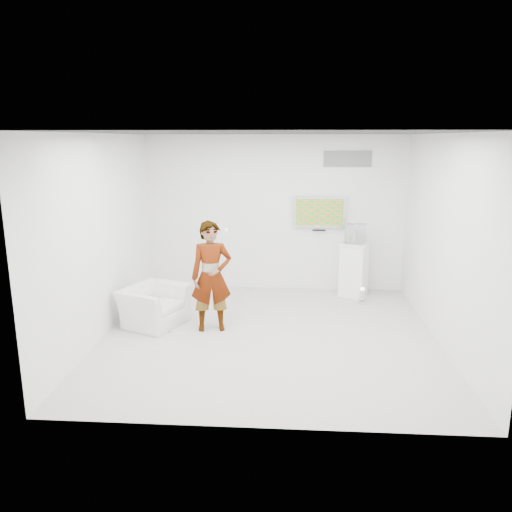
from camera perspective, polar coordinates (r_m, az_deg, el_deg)
name	(u,v)px	position (r m, az deg, el deg)	size (l,w,h in m)	color
room	(270,239)	(7.26, 1.61, 1.96)	(5.01, 5.01, 3.00)	beige
tv	(319,212)	(9.68, 7.25, 5.02)	(1.00, 0.08, 0.60)	#BABABF
logo_decal	(348,159)	(9.67, 10.42, 10.85)	(0.90, 0.02, 0.30)	slate
person	(211,276)	(7.69, -5.12, -2.35)	(0.63, 0.41, 1.72)	white
armchair	(153,306)	(8.20, -11.64, -5.60)	(0.96, 0.84, 0.62)	white
pedestal	(354,269)	(9.62, 11.13, -1.48)	(0.50, 0.50, 1.03)	white
floor_uplight	(362,296)	(9.28, 12.04, -4.45)	(0.18, 0.18, 0.29)	silver
vitrine	(356,233)	(9.47, 11.31, 2.54)	(0.35, 0.35, 0.35)	white
console	(355,237)	(9.49, 11.29, 2.17)	(0.05, 0.16, 0.22)	white
wii_remote	(226,230)	(7.70, -3.44, 2.95)	(0.04, 0.15, 0.04)	white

